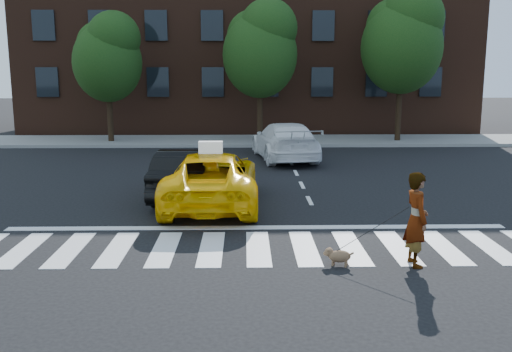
% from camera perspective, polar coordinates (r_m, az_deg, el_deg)
% --- Properties ---
extents(ground, '(120.00, 120.00, 0.00)m').
position_cam_1_polar(ground, '(12.29, 0.22, -7.26)').
color(ground, black).
rests_on(ground, ground).
extents(crosswalk, '(13.00, 2.40, 0.01)m').
position_cam_1_polar(crosswalk, '(12.28, 0.22, -7.24)').
color(crosswalk, silver).
rests_on(crosswalk, ground).
extents(stop_line, '(12.00, 0.30, 0.01)m').
position_cam_1_polar(stop_line, '(13.81, 0.06, -5.17)').
color(stop_line, silver).
rests_on(stop_line, ground).
extents(sidewalk_far, '(30.00, 4.00, 0.15)m').
position_cam_1_polar(sidewalk_far, '(29.41, -0.61, 3.55)').
color(sidewalk_far, slate).
rests_on(sidewalk_far, ground).
extents(building, '(26.00, 10.00, 12.00)m').
position_cam_1_polar(building, '(36.74, -0.75, 14.27)').
color(building, '#432417').
rests_on(building, ground).
extents(tree_left, '(3.39, 3.38, 6.50)m').
position_cam_1_polar(tree_left, '(29.44, -14.60, 11.73)').
color(tree_left, black).
rests_on(tree_left, ground).
extents(tree_mid, '(3.69, 3.69, 7.10)m').
position_cam_1_polar(tree_mid, '(28.70, 0.47, 12.92)').
color(tree_mid, black).
rests_on(tree_mid, ground).
extents(tree_right, '(4.00, 4.00, 7.70)m').
position_cam_1_polar(tree_right, '(29.75, 14.46, 13.31)').
color(tree_right, black).
rests_on(tree_right, ground).
extents(taxi, '(2.50, 5.41, 1.50)m').
position_cam_1_polar(taxi, '(15.96, -4.47, -0.26)').
color(taxi, '#F6B905').
rests_on(taxi, ground).
extents(black_sedan, '(1.81, 4.47, 1.45)m').
position_cam_1_polar(black_sedan, '(17.03, -6.93, 0.30)').
color(black_sedan, black).
rests_on(black_sedan, ground).
extents(white_suv, '(2.88, 5.59, 1.55)m').
position_cam_1_polar(white_suv, '(23.83, 2.90, 3.51)').
color(white_suv, white).
rests_on(white_suv, ground).
extents(woman, '(0.50, 0.71, 1.86)m').
position_cam_1_polar(woman, '(11.45, 15.74, -4.19)').
color(woman, '#999999').
rests_on(woman, ground).
extents(dog, '(0.59, 0.35, 0.34)m').
position_cam_1_polar(dog, '(11.33, 8.15, -7.89)').
color(dog, olive).
rests_on(dog, ground).
extents(taxi_sign, '(0.65, 0.28, 0.32)m').
position_cam_1_polar(taxi_sign, '(15.62, -4.56, 2.89)').
color(taxi_sign, white).
rests_on(taxi_sign, taxi).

